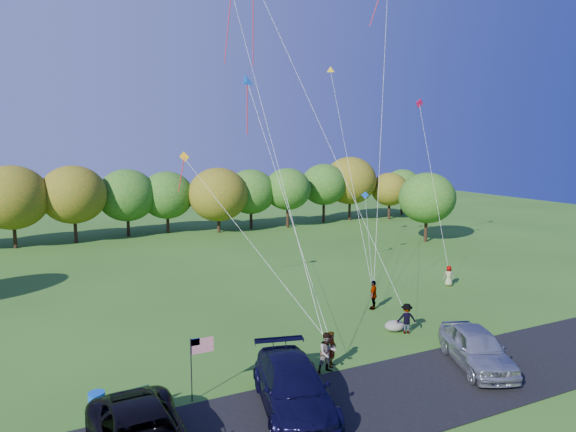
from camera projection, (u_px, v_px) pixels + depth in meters
name	position (u px, v px, depth m)	size (l,w,h in m)	color
ground	(345.00, 360.00, 25.28)	(140.00, 140.00, 0.00)	#2E5A19
asphalt_lane	(395.00, 395.00, 21.71)	(44.00, 6.00, 0.06)	black
treeline	(154.00, 196.00, 56.36)	(76.87, 27.66, 8.66)	#362013
minivan_navy	(294.00, 387.00, 20.33)	(2.63, 6.48, 1.88)	black
minivan_silver	(477.00, 348.00, 24.29)	(2.18, 5.41, 1.84)	#A5A8B0
flyer_a	(332.00, 349.00, 24.45)	(0.63, 0.41, 1.73)	#4C4C59
flyer_b	(327.00, 353.00, 23.79)	(0.93, 0.72, 1.91)	#4C4C59
flyer_c	(407.00, 318.00, 28.70)	(1.11, 0.64, 1.71)	#4C4C59
flyer_d	(373.00, 295.00, 32.83)	(1.11, 0.46, 1.89)	#4C4C59
flyer_e	(449.00, 276.00, 38.18)	(0.75, 0.49, 1.54)	#4C4C59
park_bench	(124.00, 403.00, 19.96)	(1.97, 0.63, 1.09)	#13361D
trash_barrel	(97.00, 404.00, 20.07)	(0.64, 0.64, 0.95)	#0C47B8
flag_assembly	(198.00, 353.00, 21.09)	(1.00, 0.65, 2.71)	black
boulder_near	(395.00, 326.00, 29.11)	(1.20, 0.94, 0.60)	gray
boulder_far	(457.00, 328.00, 28.87)	(1.00, 0.83, 0.52)	gray
kites_aloft	(289.00, 24.00, 35.18)	(21.35, 8.69, 17.50)	#F61B71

